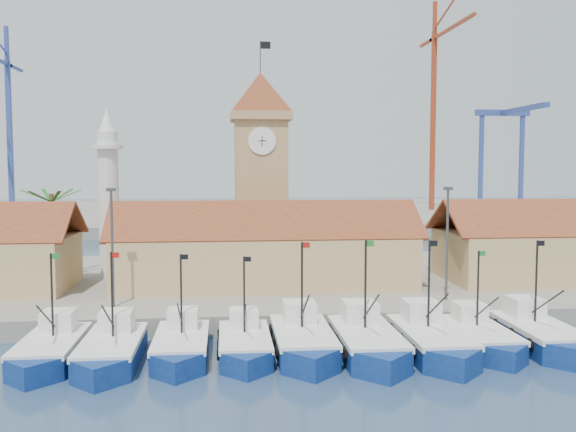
{
  "coord_description": "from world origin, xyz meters",
  "views": [
    {
      "loc": [
        -3.55,
        -36.98,
        12.26
      ],
      "look_at": [
        1.91,
        18.0,
        7.84
      ],
      "focal_mm": 40.0,
      "sensor_mm": 36.0,
      "label": 1
    }
  ],
  "objects": [
    {
      "name": "ground",
      "position": [
        0.0,
        0.0,
        0.0
      ],
      "size": [
        400.0,
        400.0,
        0.0
      ],
      "primitive_type": "plane",
      "color": "navy",
      "rests_on": "ground"
    },
    {
      "name": "quay",
      "position": [
        0.0,
        24.0,
        0.75
      ],
      "size": [
        140.0,
        32.0,
        1.5
      ],
      "primitive_type": "cube",
      "color": "gray",
      "rests_on": "ground"
    },
    {
      "name": "terminal",
      "position": [
        0.0,
        110.0,
        1.0
      ],
      "size": [
        240.0,
        80.0,
        2.0
      ],
      "primitive_type": "cube",
      "color": "gray",
      "rests_on": "ground"
    },
    {
      "name": "boat_0",
      "position": [
        -14.36,
        3.03,
        0.74
      ],
      "size": [
        3.45,
        9.44,
        7.14
      ],
      "color": "navy",
      "rests_on": "ground"
    },
    {
      "name": "boat_1",
      "position": [
        -10.57,
        2.42,
        0.75
      ],
      "size": [
        3.5,
        9.59,
        7.26
      ],
      "color": "navy",
      "rests_on": "ground"
    },
    {
      "name": "boat_2",
      "position": [
        -6.36,
        3.13,
        0.72
      ],
      "size": [
        3.36,
        9.2,
        6.96
      ],
      "color": "navy",
      "rests_on": "ground"
    },
    {
      "name": "boat_3",
      "position": [
        -2.34,
        3.09,
        0.7
      ],
      "size": [
        3.26,
        8.92,
        6.75
      ],
      "color": "navy",
      "rests_on": "ground"
    },
    {
      "name": "boat_4",
      "position": [
        1.44,
        3.14,
        0.79
      ],
      "size": [
        3.7,
        10.13,
        7.67
      ],
      "color": "navy",
      "rests_on": "ground"
    },
    {
      "name": "boat_5",
      "position": [
        5.5,
        2.4,
        0.81
      ],
      "size": [
        3.78,
        10.34,
        7.83
      ],
      "color": "navy",
      "rests_on": "ground"
    },
    {
      "name": "boat_6",
      "position": [
        9.72,
        2.38,
        0.8
      ],
      "size": [
        3.75,
        10.28,
        7.78
      ],
      "color": "navy",
      "rests_on": "ground"
    },
    {
      "name": "boat_7",
      "position": [
        13.32,
        3.15,
        0.71
      ],
      "size": [
        3.33,
        9.13,
        6.91
      ],
      "color": "navy",
      "rests_on": "ground"
    },
    {
      "name": "boat_8",
      "position": [
        17.42,
        3.11,
        0.79
      ],
      "size": [
        3.66,
        10.04,
        7.59
      ],
      "color": "navy",
      "rests_on": "ground"
    },
    {
      "name": "hall_center",
      "position": [
        0.0,
        20.0,
        3.99
      ],
      "size": [
        27.04,
        10.13,
        7.61
      ],
      "color": "tan",
      "rests_on": "quay"
    },
    {
      "name": "clock_tower",
      "position": [
        0.0,
        26.0,
        11.96
      ],
      "size": [
        5.8,
        5.8,
        22.7
      ],
      "color": "tan",
      "rests_on": "quay"
    },
    {
      "name": "minaret",
      "position": [
        -15.0,
        28.0,
        9.73
      ],
      "size": [
        3.0,
        3.0,
        16.3
      ],
      "color": "silver",
      "rests_on": "quay"
    },
    {
      "name": "palm_tree",
      "position": [
        -20.0,
        26.0,
        6.25
      ],
      "size": [
        5.6,
        5.03,
        8.39
      ],
      "color": "brown",
      "rests_on": "quay"
    },
    {
      "name": "lamp_posts",
      "position": [
        0.5,
        12.0,
        6.48
      ],
      "size": [
        80.7,
        0.25,
        9.03
      ],
      "color": "#3F3F44",
      "rests_on": "quay"
    },
    {
      "name": "crane_blue_near",
      "position": [
        -49.79,
        106.87,
        23.91
      ],
      "size": [
        1.0,
        30.31,
        39.8
      ],
      "color": "#304593",
      "rests_on": "terminal"
    },
    {
      "name": "crane_red_right",
      "position": [
        43.48,
        103.62,
        27.85
      ],
      "size": [
        1.0,
        33.32,
        46.52
      ],
      "color": "#9B3217",
      "rests_on": "terminal"
    },
    {
      "name": "gantry",
      "position": [
        62.0,
        106.65,
        20.04
      ],
      "size": [
        13.0,
        22.0,
        23.2
      ],
      "color": "#304593",
      "rests_on": "terminal"
    }
  ]
}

